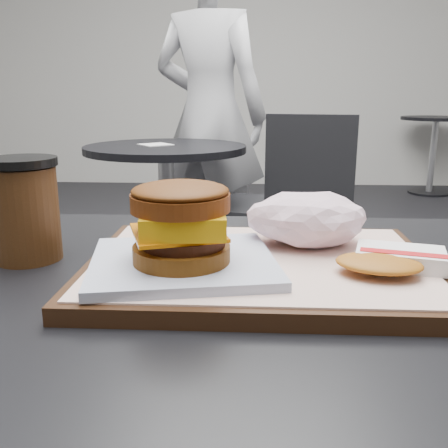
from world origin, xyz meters
TOP-DOWN VIEW (x-y plane):
  - customer_table at (0.00, 0.00)m, footprint 0.80×0.60m
  - serving_tray at (0.03, 0.02)m, footprint 0.38×0.28m
  - breakfast_sandwich at (-0.05, -0.02)m, footprint 0.22×0.20m
  - hash_brown at (0.17, -0.00)m, footprint 0.13×0.11m
  - crumpled_wrapper at (0.09, 0.08)m, footprint 0.14×0.11m
  - coffee_cup at (-0.25, 0.07)m, footprint 0.08×0.08m
  - neighbor_table at (-0.35, 1.65)m, footprint 0.70×0.70m
  - napkin at (-0.39, 1.66)m, footprint 0.17×0.17m
  - neighbor_chair at (0.16, 1.73)m, footprint 0.64×0.51m
  - patron at (-0.20, 2.15)m, footprint 0.73×0.61m
  - bg_table_far at (1.80, 4.50)m, footprint 0.66×0.66m

SIDE VIEW (x-z plane):
  - neighbor_chair at x=0.16m, z-range 0.07..0.95m
  - neighbor_table at x=-0.35m, z-range 0.18..0.93m
  - bg_table_far at x=1.80m, z-range 0.19..0.94m
  - customer_table at x=0.00m, z-range 0.20..0.97m
  - napkin at x=-0.39m, z-range 0.75..0.75m
  - serving_tray at x=0.03m, z-range 0.77..0.79m
  - hash_brown at x=0.17m, z-range 0.79..0.81m
  - crumpled_wrapper at x=0.09m, z-range 0.79..0.85m
  - breakfast_sandwich at x=-0.05m, z-range 0.78..0.88m
  - coffee_cup at x=-0.25m, z-range 0.77..0.89m
  - patron at x=-0.20m, z-range 0.00..1.71m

